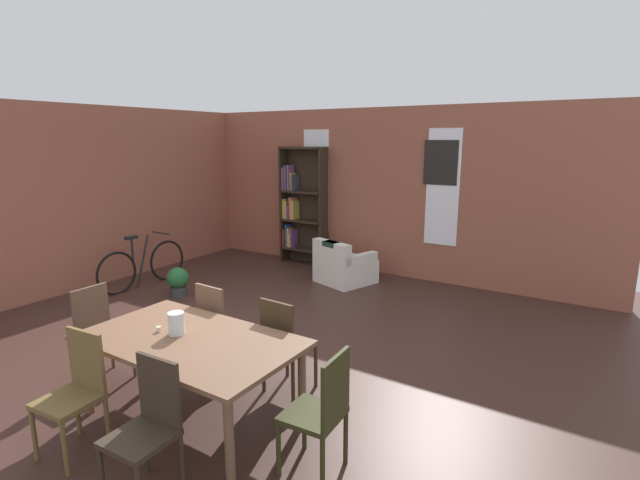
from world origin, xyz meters
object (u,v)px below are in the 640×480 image
Objects in this scene: dining_chair_head_right at (322,410)px; armchair_white at (344,267)px; dining_chair_head_left at (100,330)px; dining_chair_near_left at (76,389)px; bicycle_second at (143,265)px; dining_chair_near_right at (148,424)px; vase_on_table at (176,323)px; bookshelf_tall at (300,205)px; dining_chair_far_left at (219,324)px; dining_table at (190,346)px; dining_chair_far_right at (285,342)px; potted_plant_by_shelf at (178,281)px.

dining_chair_head_right is 4.67m from armchair_white.
dining_chair_head_right is (2.63, 0.01, 0.00)m from dining_chair_head_left.
bicycle_second is at bearing 136.40° from dining_chair_near_left.
dining_chair_near_left is 1.00× the size of dining_chair_head_left.
dining_chair_head_left is (-0.89, 0.77, 0.00)m from dining_chair_near_left.
armchair_white is at bearing 104.50° from dining_chair_near_right.
vase_on_table is at bearing 127.01° from dining_chair_near_right.
dining_chair_head_left is 1.00× the size of dining_chair_near_right.
bookshelf_tall is (-3.55, 4.85, 0.63)m from dining_chair_head_right.
dining_chair_far_left is 0.42× the size of bookshelf_tall.
dining_chair_near_right is (-0.90, -0.77, 0.00)m from dining_chair_head_right.
dining_chair_head_right is (1.32, 0.00, -0.16)m from dining_table.
dining_chair_near_left is 1.00× the size of dining_chair_near_right.
dining_chair_far_right is 0.57× the size of bicycle_second.
dining_chair_near_right is at bearing -61.34° from dining_table.
dining_chair_head_right is at bearing 23.89° from dining_chair_near_left.
dining_table is at bearing -0.00° from vase_on_table.
vase_on_table is at bearing -179.83° from dining_chair_head_right.
dining_chair_far_right is 1.00× the size of dining_chair_near_right.
dining_chair_head_left is 1.00× the size of dining_chair_head_right.
dining_chair_head_right is at bearing 0.11° from dining_chair_head_left.
vase_on_table is (-0.16, 0.00, 0.17)m from dining_table.
dining_chair_head_left reaches higher than vase_on_table.
dining_chair_far_left and dining_chair_head_left have the same top height.
dining_chair_near_right is at bearing -75.50° from armchair_white.
dining_chair_near_right reaches higher than armchair_white.
dining_chair_near_left and dining_chair_far_left have the same top height.
armchair_white is (-1.27, 4.91, -0.23)m from dining_chair_near_right.
vase_on_table reaches higher than potted_plant_by_shelf.
dining_chair_far_left is at bearing -66.18° from bookshelf_tall.
vase_on_table is 4.23m from armchair_white.
dining_chair_head_left is at bearing -96.47° from armchair_white.
dining_chair_head_left is (-1.16, -0.00, -0.33)m from vase_on_table.
dining_chair_far_right is 2.07× the size of potted_plant_by_shelf.
dining_chair_far_left is (-0.43, 0.77, -0.16)m from dining_table.
bookshelf_tall is (-2.65, 4.09, 0.63)m from dining_chair_far_right.
dining_chair_far_left reaches higher than vase_on_table.
bookshelf_tall is 2.23× the size of armchair_white.
dining_chair_near_right is (-0.00, -1.54, 0.00)m from dining_chair_far_right.
bookshelf_tall is 2.88m from potted_plant_by_shelf.
potted_plant_by_shelf is (-2.66, 2.15, -0.42)m from dining_table.
dining_chair_far_right is 1.54m from dining_chair_near_right.
armchair_white is at bearing 117.64° from dining_chair_head_right.
dining_chair_far_right reaches higher than dining_table.
dining_table is 0.89m from dining_chair_far_left.
dining_chair_head_right is at bearing -28.36° from potted_plant_by_shelf.
vase_on_table is 5.29m from bookshelf_tall.
dining_chair_head_right and dining_chair_near_right have the same top height.
dining_chair_far_right is 1.00× the size of dining_chair_head_right.
dining_chair_head_left reaches higher than dining_table.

